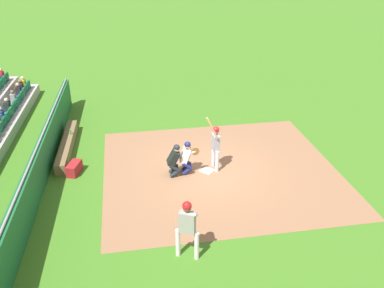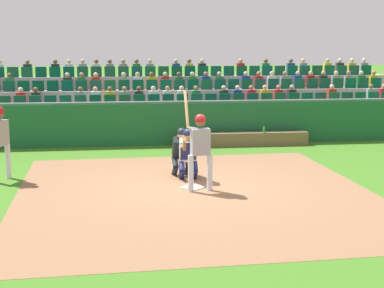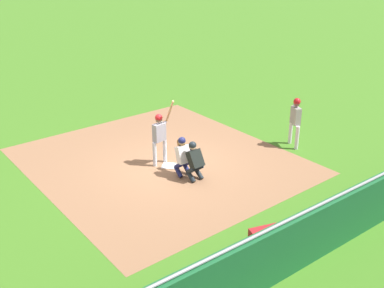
# 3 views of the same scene
# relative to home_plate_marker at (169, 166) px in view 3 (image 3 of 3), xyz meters

# --- Properties ---
(ground_plane) EXTENTS (160.00, 160.00, 0.00)m
(ground_plane) POSITION_rel_home_plate_marker_xyz_m (0.00, 0.00, -0.02)
(ground_plane) COLOR #3B701E
(infield_dirt_patch) EXTENTS (8.19, 8.95, 0.01)m
(infield_dirt_patch) POSITION_rel_home_plate_marker_xyz_m (0.00, 0.50, -0.01)
(infield_dirt_patch) COLOR #8A6143
(infield_dirt_patch) RESTS_ON ground_plane
(home_plate_marker) EXTENTS (0.62, 0.62, 0.02)m
(home_plate_marker) POSITION_rel_home_plate_marker_xyz_m (0.00, 0.00, 0.00)
(home_plate_marker) COLOR white
(home_plate_marker) RESTS_ON infield_dirt_patch
(batter_at_plate) EXTENTS (0.63, 0.56, 2.26)m
(batter_at_plate) POSITION_rel_home_plate_marker_xyz_m (-0.12, 0.31, 1.08)
(batter_at_plate) COLOR silver
(batter_at_plate) RESTS_ON ground_plane
(catcher_crouching) EXTENTS (0.48, 0.72, 1.30)m
(catcher_crouching) POSITION_rel_home_plate_marker_xyz_m (0.02, -0.78, 0.71)
(catcher_crouching) COLOR navy
(catcher_crouching) RESTS_ON ground_plane
(home_plate_umpire) EXTENTS (0.48, 0.50, 1.27)m
(home_plate_umpire) POSITION_rel_home_plate_marker_xyz_m (0.12, -1.24, 0.67)
(home_plate_umpire) COLOR black
(home_plate_umpire) RESTS_ON ground_plane
(dugout_wall) EXTENTS (15.36, 0.24, 1.46)m
(dugout_wall) POSITION_rel_home_plate_marker_xyz_m (0.00, -5.97, 0.69)
(dugout_wall) COLOR #195A2E
(dugout_wall) RESTS_ON ground_plane
(dugout_bench) EXTENTS (4.20, 0.40, 0.44)m
(dugout_bench) POSITION_rel_home_plate_marker_xyz_m (-2.46, -5.42, 0.20)
(dugout_bench) COLOR brown
(dugout_bench) RESTS_ON ground_plane
(water_bottle_on_bench) EXTENTS (0.07, 0.07, 0.21)m
(water_bottle_on_bench) POSITION_rel_home_plate_marker_xyz_m (-3.06, -5.33, 0.53)
(water_bottle_on_bench) COLOR green
(water_bottle_on_bench) RESTS_ON dugout_bench
(equipment_duffel_bag) EXTENTS (0.84, 0.56, 0.42)m
(equipment_duffel_bag) POSITION_rel_home_plate_marker_xyz_m (-0.51, -4.93, 0.20)
(equipment_duffel_bag) COLOR maroon
(equipment_duffel_bag) RESTS_ON ground_plane
(on_deck_batter) EXTENTS (0.38, 0.66, 1.82)m
(on_deck_batter) POSITION_rel_home_plate_marker_xyz_m (4.52, -1.34, 1.10)
(on_deck_batter) COLOR silver
(on_deck_batter) RESTS_ON ground_plane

